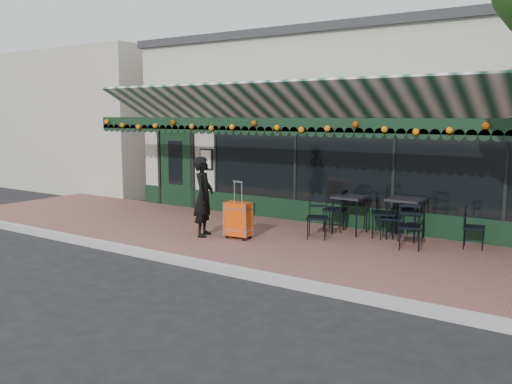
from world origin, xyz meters
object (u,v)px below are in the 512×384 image
Objects in this scene: suitcase at (238,220)px; chair_a_right at (474,228)px; chair_a_front at (410,227)px; chair_b_front at (317,218)px; chair_a_left at (391,219)px; chair_b_left at (335,210)px; chair_b_right at (383,214)px; cafe_table_a at (406,202)px; cafe_table_b at (350,200)px; woman at (204,197)px.

suitcase is 1.47× the size of chair_a_right.
chair_a_front is 1.00× the size of chair_b_front.
chair_b_left reaches higher than chair_a_left.
chair_b_left is 1.11m from chair_b_right.
chair_b_left is (-1.55, -0.05, -0.30)m from cafe_table_a.
cafe_table_b is at bearing 138.92° from chair_a_front.
chair_a_left reaches higher than chair_a_right.
chair_b_right is 1.38m from chair_b_front.
chair_a_front is at bearing -65.99° from cafe_table_a.
chair_b_front is (0.05, -0.92, -0.03)m from chair_b_left.
woman reaches higher than chair_b_left.
woman reaches higher than chair_b_right.
woman is 3.72m from chair_b_right.
chair_a_left is at bearing -1.73° from cafe_table_b.
chair_a_right is at bearing -110.49° from chair_b_right.
suitcase is at bearing -99.48° from woman.
chair_a_right is (4.91, 2.03, -0.43)m from woman.
chair_a_left is at bearing 27.73° from suitcase.
cafe_table_a is 0.45m from chair_a_left.
suitcase reaches higher than chair_b_left.
cafe_table_b is 0.95× the size of chair_b_front.
suitcase is 1.61m from chair_b_front.
woman reaches higher than cafe_table_a.
chair_b_right is at bearing 81.93° from chair_a_right.
cafe_table_b is 0.96m from chair_a_left.
suitcase is 3.11m from chair_a_left.
chair_a_right is (4.17, 1.84, 0.01)m from suitcase.
chair_b_right is (-0.20, 0.07, 0.07)m from chair_a_left.
chair_b_front is at bearing -112.73° from cafe_table_b.
chair_b_left reaches higher than chair_a_front.
chair_a_left is 1.59m from chair_a_right.
chair_a_front is 1.87m from chair_b_front.
cafe_table_b is 0.95m from chair_b_front.
chair_a_left reaches higher than cafe_table_a.
woman is 1.96× the size of chair_a_front.
chair_a_front and chair_b_front have the same top height.
chair_b_left is (-1.90, 0.74, 0.03)m from chair_a_front.
chair_b_right is at bearing -121.10° from chair_a_left.
chair_a_left is (-0.24, -0.17, -0.33)m from cafe_table_a.
woman reaches higher than chair_a_right.
chair_a_left is 1.50m from chair_b_front.
chair_a_front is (1.51, -0.64, -0.30)m from cafe_table_b.
chair_b_right reaches higher than cafe_table_b.
cafe_table_a is 1.04× the size of cafe_table_b.
chair_b_right is at bearing 80.32° from chair_b_left.
cafe_table_b is at bearing -104.52° from chair_a_left.
cafe_table_b is at bearing 44.82° from chair_b_front.
chair_b_right is (1.11, -0.05, 0.04)m from chair_b_left.
woman is at bearing 102.78° from chair_a_right.
woman is at bearing 100.22° from chair_b_right.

